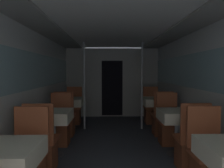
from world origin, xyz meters
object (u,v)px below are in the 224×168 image
chair_right_far_2 (151,112)px  support_pole_right_2 (142,86)px  chair_left_near_2 (66,122)px  chair_right_near_2 (162,122)px  chair_left_far_1 (60,129)px  dining_table_right_1 (178,118)px  dining_table_left_2 (70,103)px  chair_left_far_2 (74,112)px  dining_table_left_1 (52,118)px  chair_left_far_0 (28,167)px  dining_table_left_0 (3,160)px  chair_right_near_1 (191,149)px  chair_right_far_1 (169,128)px  dining_table_right_2 (156,103)px  support_pole_left_2 (84,86)px  chair_left_near_1 (42,150)px  chair_right_far_0 (208,166)px

chair_right_far_2 → support_pole_right_2: (-0.35, -0.56, 0.75)m
chair_left_near_2 → chair_right_near_2: 2.09m
chair_left_far_1 → dining_table_right_1: bearing=165.0°
dining_table_left_2 → chair_left_far_2: bearing=90.0°
dining_table_left_1 → dining_table_right_1: (2.09, 0.00, 0.00)m
chair_left_far_0 → support_pole_right_2: (1.74, 2.78, 0.75)m
dining_table_right_1 → support_pole_right_2: size_ratio=0.36×
dining_table_left_1 → support_pole_right_2: bearing=43.9°
dining_table_left_0 → dining_table_right_1: same height
chair_right_near_1 → chair_right_near_2: bearing=90.0°
chair_right_far_1 → dining_table_left_0: bearing=46.9°
chair_right_near_2 → support_pole_right_2: size_ratio=0.47×
chair_left_far_2 → dining_table_right_2: (2.09, -0.56, 0.32)m
dining_table_left_1 → chair_left_near_2: chair_left_near_2 is taller
chair_right_near_1 → support_pole_right_2: (-0.35, 2.23, 0.75)m
chair_left_near_2 → support_pole_left_2: (0.35, 0.56, 0.75)m
dining_table_right_1 → chair_right_far_1: 0.64m
chair_right_near_2 → support_pole_right_2: (-0.35, 0.56, 0.75)m
chair_left_far_0 → dining_table_left_1: 1.16m
dining_table_left_2 → chair_right_near_1: chair_right_near_1 is taller
dining_table_left_2 → chair_left_near_2: bearing=-90.0°
chair_left_far_0 → chair_right_far_1: (2.09, 1.67, 0.00)m
dining_table_left_0 → chair_left_near_2: bearing=90.0°
dining_table_left_0 → chair_left_near_1: 1.16m
chair_left_far_1 → chair_left_far_2: bearing=-90.0°
support_pole_left_2 → support_pole_right_2: size_ratio=1.00×
chair_left_far_1 → chair_left_near_1: bearing=90.0°
dining_table_left_2 → chair_right_near_2: size_ratio=0.77×
chair_right_far_1 → dining_table_right_2: size_ratio=1.30×
dining_table_left_0 → chair_right_far_1: size_ratio=0.77×
chair_right_near_1 → dining_table_right_2: chair_right_near_1 is taller
chair_right_far_0 → dining_table_right_2: size_ratio=1.30×
chair_right_far_0 → support_pole_right_2: size_ratio=0.47×
dining_table_left_0 → dining_table_left_2: size_ratio=1.00×
chair_left_far_2 → chair_right_far_1: size_ratio=1.00×
dining_table_left_0 → dining_table_right_2: 3.94m
chair_right_near_2 → support_pole_right_2: 1.00m
chair_right_far_0 → chair_right_far_1: 1.67m
chair_left_near_1 → support_pole_right_2: size_ratio=0.47×
dining_table_left_0 → chair_right_far_1: 3.07m
chair_left_far_0 → support_pole_right_2: 3.37m
chair_left_far_0 → support_pole_left_2: (0.35, 2.78, 0.75)m
dining_table_left_1 → dining_table_left_2: 1.67m
support_pole_left_2 → dining_table_right_2: support_pole_left_2 is taller
dining_table_left_2 → chair_right_far_0: chair_right_far_0 is taller
support_pole_left_2 → dining_table_right_1: (1.74, -1.67, -0.43)m
dining_table_left_0 → dining_table_right_2: bearing=58.0°
dining_table_left_2 → chair_right_far_1: bearing=-28.0°
support_pole_right_2 → chair_left_near_2: bearing=-162.2°
chair_right_near_1 → dining_table_right_2: bearing=90.0°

